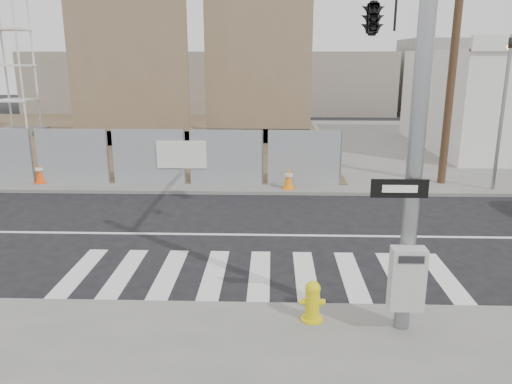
{
  "coord_description": "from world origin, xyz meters",
  "views": [
    {
      "loc": [
        0.25,
        -12.56,
        4.61
      ],
      "look_at": [
        -0.14,
        -0.76,
        1.4
      ],
      "focal_mm": 35.0,
      "sensor_mm": 36.0,
      "label": 1
    }
  ],
  "objects_px": {
    "signal_pole": "(384,48)",
    "traffic_cone_d": "(288,178)",
    "traffic_cone_c": "(40,172)",
    "fire_hydrant": "(312,301)"
  },
  "relations": [
    {
      "from": "fire_hydrant",
      "to": "traffic_cone_d",
      "type": "xyz_separation_m",
      "value": [
        -0.14,
        9.08,
        0.01
      ]
    },
    {
      "from": "fire_hydrant",
      "to": "traffic_cone_d",
      "type": "bearing_deg",
      "value": 91.2
    },
    {
      "from": "fire_hydrant",
      "to": "traffic_cone_c",
      "type": "xyz_separation_m",
      "value": [
        -9.26,
        9.64,
        0.02
      ]
    },
    {
      "from": "signal_pole",
      "to": "fire_hydrant",
      "type": "xyz_separation_m",
      "value": [
        -1.52,
        -2.58,
        -4.3
      ]
    },
    {
      "from": "fire_hydrant",
      "to": "traffic_cone_d",
      "type": "relative_size",
      "value": 0.96
    },
    {
      "from": "signal_pole",
      "to": "traffic_cone_d",
      "type": "height_order",
      "value": "signal_pole"
    },
    {
      "from": "traffic_cone_c",
      "to": "traffic_cone_d",
      "type": "distance_m",
      "value": 9.13
    },
    {
      "from": "traffic_cone_c",
      "to": "signal_pole",
      "type": "bearing_deg",
      "value": -33.22
    },
    {
      "from": "traffic_cone_d",
      "to": "traffic_cone_c",
      "type": "bearing_deg",
      "value": 176.46
    },
    {
      "from": "fire_hydrant",
      "to": "traffic_cone_c",
      "type": "bearing_deg",
      "value": 134.13
    }
  ]
}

